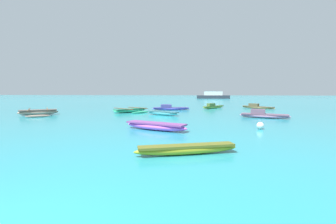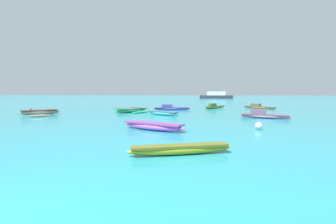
{
  "view_description": "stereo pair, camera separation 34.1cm",
  "coord_description": "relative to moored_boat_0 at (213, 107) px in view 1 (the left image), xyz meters",
  "views": [
    {
      "loc": [
        2.8,
        -1.52,
        2.01
      ],
      "look_at": [
        0.65,
        17.66,
        0.25
      ],
      "focal_mm": 24.0,
      "sensor_mm": 36.0,
      "label": 1
    },
    {
      "loc": [
        3.14,
        -1.48,
        2.01
      ],
      "look_at": [
        0.65,
        17.66,
        0.25
      ],
      "focal_mm": 24.0,
      "sensor_mm": 36.0,
      "label": 2
    }
  ],
  "objects": [
    {
      "name": "moored_boat_1",
      "position": [
        -2.58,
        -20.23,
        -0.04
      ],
      "size": [
        3.39,
        1.47,
        0.31
      ],
      "rotation": [
        0.0,
        0.0,
        0.31
      ],
      "color": "#9A9E22",
      "rests_on": "ground_plane"
    },
    {
      "name": "mooring_buoy_0",
      "position": [
        1.21,
        -14.92,
        -0.03
      ],
      "size": [
        0.38,
        0.38,
        0.38
      ],
      "color": "white",
      "rests_on": "ground_plane"
    },
    {
      "name": "moored_boat_8",
      "position": [
        5.14,
        0.14,
        -0.01
      ],
      "size": [
        3.26,
        3.32,
        0.59
      ],
      "rotation": [
        0.0,
        0.0,
        -0.8
      ],
      "color": "olive",
      "rests_on": "ground_plane"
    },
    {
      "name": "moored_boat_5",
      "position": [
        -4.93,
        -8.47,
        -0.02
      ],
      "size": [
        3.02,
        1.96,
        0.35
      ],
      "rotation": [
        0.0,
        0.0,
        -0.5
      ],
      "color": "#51B6C0",
      "rests_on": "ground_plane"
    },
    {
      "name": "moored_boat_3",
      "position": [
        -8.46,
        -6.0,
        -0.02
      ],
      "size": [
        3.9,
        3.67,
        0.42
      ],
      "rotation": [
        0.0,
        0.0,
        0.93
      ],
      "color": "#3AC990",
      "rests_on": "ground_plane"
    },
    {
      "name": "moored_boat_0",
      "position": [
        0.0,
        0.0,
        0.0
      ],
      "size": [
        2.97,
        3.54,
        0.62
      ],
      "rotation": [
        0.0,
        0.0,
        0.9
      ],
      "color": "#79AE42",
      "rests_on": "ground_plane"
    },
    {
      "name": "distant_ferry",
      "position": [
        3.29,
        38.05,
        0.6
      ],
      "size": [
        9.21,
        2.03,
        2.03
      ],
      "color": "#2D333D",
      "rests_on": "ground_plane"
    },
    {
      "name": "moored_boat_4",
      "position": [
        2.95,
        -9.55,
        0.02
      ],
      "size": [
        3.69,
        1.92,
        0.67
      ],
      "rotation": [
        0.0,
        0.0,
        -0.33
      ],
      "color": "#B57BA2",
      "rests_on": "ground_plane"
    },
    {
      "name": "moored_boat_7",
      "position": [
        -4.33,
        -15.83,
        0.0
      ],
      "size": [
        3.63,
        2.11,
        0.4
      ],
      "rotation": [
        0.0,
        0.0,
        -0.4
      ],
      "color": "#D760E5",
      "rests_on": "ground_plane"
    },
    {
      "name": "moored_boat_6",
      "position": [
        -4.9,
        -2.95,
        -0.0
      ],
      "size": [
        4.23,
        1.47,
        0.61
      ],
      "rotation": [
        0.0,
        0.0,
        0.16
      ],
      "color": "#6A60E4",
      "rests_on": "ground_plane"
    },
    {
      "name": "moored_boat_2",
      "position": [
        -15.58,
        -9.53,
        0.03
      ],
      "size": [
        3.78,
        4.34,
        0.52
      ],
      "rotation": [
        0.0,
        0.0,
        0.62
      ],
      "color": "tan",
      "rests_on": "ground_plane"
    }
  ]
}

